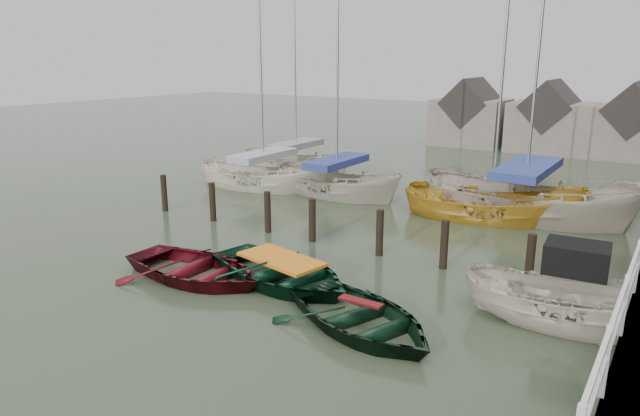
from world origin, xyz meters
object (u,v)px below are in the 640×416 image
Objects in this scene: motorboat at (568,322)px; sailboat_e at (296,171)px; sailboat_a at (264,186)px; rowboat_red at (196,279)px; sailboat_c at (491,218)px; sailboat_d at (523,215)px; rowboat_dkgreen at (360,329)px; sailboat_b at (337,194)px; rowboat_green at (282,284)px.

motorboat is 18.45m from sailboat_e.
sailboat_a is 1.19× the size of sailboat_e.
sailboat_c is (4.78, 10.14, 0.01)m from rowboat_red.
sailboat_d is at bearing 15.23° from motorboat.
rowboat_dkgreen is at bearing -179.64° from sailboat_d.
motorboat is at bearing -121.80° from sailboat_b.
motorboat is 15.78m from sailboat_a.
rowboat_green is 14.80m from sailboat_e.
sailboat_a is at bearing 101.32° from sailboat_d.
sailboat_d reaches higher than sailboat_e.
sailboat_a reaches higher than sailboat_b.
motorboat reaches higher than rowboat_dkgreen.
sailboat_b is at bearing 49.62° from motorboat.
rowboat_dkgreen is 0.35× the size of sailboat_d.
sailboat_a is at bearing 29.62° from rowboat_red.
sailboat_b is (3.48, 0.60, 0.00)m from sailboat_a.
motorboat is at bearing -165.21° from sailboat_c.
motorboat is at bearing -156.40° from sailboat_d.
sailboat_a is 10.13m from sailboat_c.
sailboat_b is at bearing 76.99° from sailboat_c.
motorboat is 0.40× the size of sailboat_d.
sailboat_c is 11.42m from sailboat_e.
rowboat_dkgreen is at bearing -147.96° from sailboat_e.
rowboat_red is 0.36× the size of sailboat_d.
sailboat_a reaches higher than rowboat_green.
rowboat_red is at bearing -161.77° from sailboat_a.
sailboat_e is at bearing 82.99° from sailboat_d.
rowboat_dkgreen is at bearing -142.21° from sailboat_b.
sailboat_e reaches higher than motorboat.
sailboat_a is 3.53m from sailboat_b.
rowboat_green is 10.66m from sailboat_d.
rowboat_red is 0.90× the size of motorboat.
sailboat_b reaches higher than sailboat_e.
sailboat_b is at bearing 34.71° from rowboat_green.
sailboat_c is at bearing 23.02° from motorboat.
sailboat_b is 6.63m from sailboat_c.
sailboat_e is (-0.87, 3.72, -0.00)m from sailboat_a.
sailboat_d is 1.16× the size of sailboat_e.
motorboat is 8.62m from sailboat_c.
rowboat_green is 0.43× the size of sailboat_c.
rowboat_dkgreen is (2.97, -1.12, 0.00)m from rowboat_green.
sailboat_b reaches higher than rowboat_dkgreen.
motorboat is 13.10m from sailboat_b.
sailboat_c is at bearing 137.98° from sailboat_d.
rowboat_dkgreen is at bearing 168.59° from sailboat_c.
sailboat_d is at bearing 18.12° from rowboat_dkgreen.
rowboat_red is 9.15m from motorboat.
sailboat_b is at bearing 10.75° from rowboat_red.
sailboat_a reaches higher than sailboat_e.
sailboat_b is (-1.85, 10.14, 0.07)m from rowboat_red.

